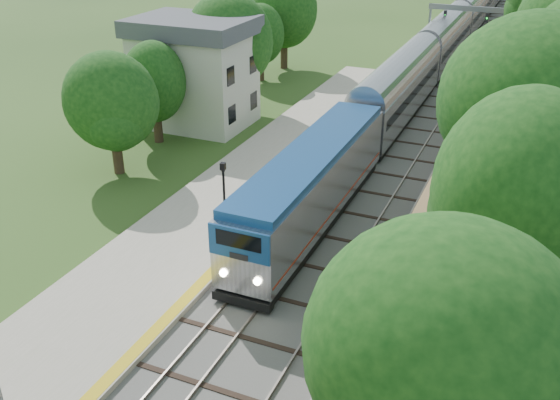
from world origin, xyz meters
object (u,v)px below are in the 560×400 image
at_px(signal_gantry, 470,21).
at_px(signal_farside, 460,128).
at_px(lamppost_far, 225,203).
at_px(station_building, 195,71).
at_px(train, 458,27).

distance_m(signal_gantry, signal_farside, 29.68).
bearing_deg(lamppost_far, station_building, 124.78).
relative_size(train, signal_farside, 18.09).
height_order(train, signal_farside, signal_farside).
height_order(station_building, signal_gantry, station_building).
distance_m(station_building, signal_farside, 20.68).
relative_size(station_building, signal_farside, 1.37).
bearing_deg(train, signal_gantry, -76.58).
bearing_deg(station_building, signal_gantry, 56.62).
bearing_deg(station_building, signal_farside, -12.41).
xyz_separation_m(station_building, lamppost_far, (10.54, -15.18, -1.95)).
xyz_separation_m(station_building, train, (14.00, 35.35, -1.95)).
bearing_deg(lamppost_far, signal_farside, 48.04).
bearing_deg(signal_gantry, signal_farside, -82.78).
bearing_deg(train, station_building, -111.60).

